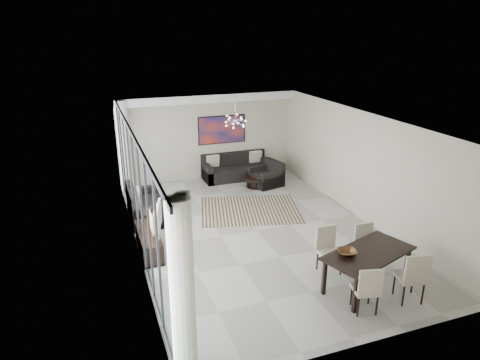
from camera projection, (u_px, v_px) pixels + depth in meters
name	position (u px, v px, depth m)	size (l,w,h in m)	color
room_shell	(274.00, 176.00, 10.69)	(6.00, 9.00, 2.90)	#A8A39B
window_wall	(140.00, 191.00, 9.62)	(0.37, 8.95, 2.90)	silver
soffit	(208.00, 98.00, 13.90)	(5.98, 0.40, 0.26)	white
painting	(222.00, 130.00, 14.59)	(1.68, 0.04, 0.98)	#C0391A
chandelier	(235.00, 121.00, 12.55)	(0.66, 0.66, 0.71)	silver
rug	(250.00, 210.00, 12.28)	(2.77, 2.13, 0.01)	black
coffee_table	(256.00, 181.00, 14.00)	(0.93, 0.93, 0.33)	black
bowl_coffee	(255.00, 176.00, 13.95)	(0.24, 0.24, 0.07)	brown
sofa_main	(236.00, 170.00, 14.82)	(2.31, 0.94, 0.84)	black
loveseat	(146.00, 208.00, 11.67)	(0.98, 1.74, 0.87)	black
armchair	(267.00, 177.00, 14.15)	(1.08, 1.12, 0.79)	black
side_table	(148.00, 195.00, 12.46)	(0.37, 0.37, 0.51)	black
tv_console	(149.00, 242.00, 9.93)	(0.44, 1.58, 0.49)	black
television	(154.00, 219.00, 9.82)	(1.05, 0.14, 0.61)	gray
dining_table	(368.00, 256.00, 8.40)	(2.10, 1.51, 0.79)	black
dining_chair_sw	(368.00, 287.00, 7.66)	(0.54, 0.54, 0.97)	#C0B6A0
dining_chair_se	(414.00, 274.00, 7.94)	(0.58, 0.58, 1.06)	#C0B6A0
dining_chair_nw	(328.00, 246.00, 9.05)	(0.46, 0.46, 1.00)	#C0B6A0
dining_chair_ne	(365.00, 242.00, 9.31)	(0.46, 0.46, 0.94)	#C0B6A0
bowl_dining	(347.00, 252.00, 8.28)	(0.36, 0.36, 0.09)	brown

